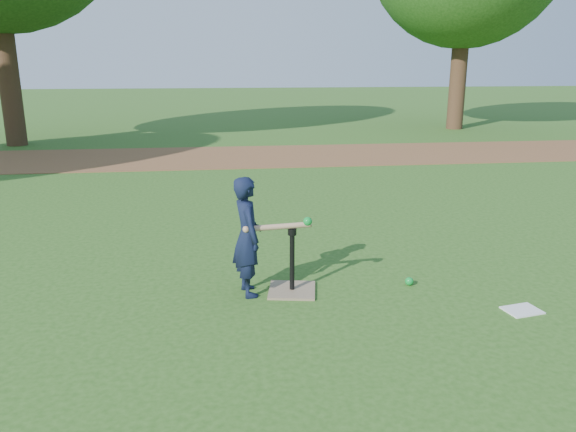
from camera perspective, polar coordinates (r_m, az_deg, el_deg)
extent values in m
plane|color=#285116|center=(5.51, 3.23, -6.77)|extent=(80.00, 80.00, 0.00)
cube|color=brown|center=(12.71, -2.87, 6.11)|extent=(24.00, 3.00, 0.01)
imported|color=black|center=(5.09, -4.15, -2.09)|extent=(0.34, 0.45, 1.10)
sphere|color=#0C8E2D|center=(5.55, 12.22, -6.50)|extent=(0.08, 0.08, 0.08)
cube|color=white|center=(5.31, 22.69, -8.83)|extent=(0.34, 0.28, 0.01)
cube|color=#877156|center=(5.30, 0.41, -7.54)|extent=(0.50, 0.50, 0.02)
cylinder|color=black|center=(5.19, 0.42, -4.61)|extent=(0.05, 0.05, 0.55)
cylinder|color=black|center=(5.10, 0.42, -1.60)|extent=(0.08, 0.08, 0.06)
cylinder|color=tan|center=(5.05, -0.89, -1.09)|extent=(0.60, 0.13, 0.05)
sphere|color=tan|center=(4.99, -4.27, -1.35)|extent=(0.06, 0.06, 0.06)
sphere|color=#0C8E2D|center=(5.00, 2.01, -0.55)|extent=(0.08, 0.08, 0.08)
cylinder|color=#382316|center=(15.84, -26.60, 13.29)|extent=(0.50, 0.50, 3.80)
cylinder|color=#382316|center=(18.57, 16.92, 13.74)|extent=(0.50, 0.50, 3.42)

